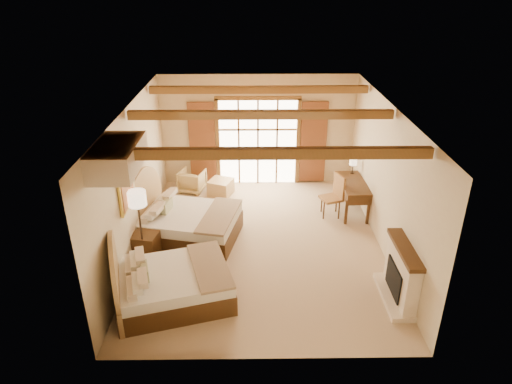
{
  "coord_description": "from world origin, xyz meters",
  "views": [
    {
      "loc": [
        -0.22,
        -9.01,
        5.68
      ],
      "look_at": [
        -0.1,
        0.2,
        1.24
      ],
      "focal_mm": 32.0,
      "sensor_mm": 36.0,
      "label": 1
    }
  ],
  "objects_px": {
    "bed_near": "(165,282)",
    "armchair": "(192,181)",
    "nightstand": "(146,247)",
    "desk": "(352,195)",
    "bed_far": "(182,221)"
  },
  "relations": [
    {
      "from": "bed_far",
      "to": "desk",
      "type": "distance_m",
      "value": 4.45
    },
    {
      "from": "nightstand",
      "to": "armchair",
      "type": "bearing_deg",
      "value": 91.25
    },
    {
      "from": "bed_far",
      "to": "desk",
      "type": "relative_size",
      "value": 1.65
    },
    {
      "from": "bed_near",
      "to": "bed_far",
      "type": "relative_size",
      "value": 0.98
    },
    {
      "from": "bed_far",
      "to": "armchair",
      "type": "distance_m",
      "value": 2.6
    },
    {
      "from": "armchair",
      "to": "desk",
      "type": "height_order",
      "value": "desk"
    },
    {
      "from": "bed_far",
      "to": "nightstand",
      "type": "distance_m",
      "value": 1.1
    },
    {
      "from": "desk",
      "to": "bed_far",
      "type": "bearing_deg",
      "value": -165.72
    },
    {
      "from": "nightstand",
      "to": "desk",
      "type": "relative_size",
      "value": 0.41
    },
    {
      "from": "bed_far",
      "to": "nightstand",
      "type": "height_order",
      "value": "bed_far"
    },
    {
      "from": "bed_far",
      "to": "armchair",
      "type": "height_order",
      "value": "bed_far"
    },
    {
      "from": "nightstand",
      "to": "desk",
      "type": "xyz_separation_m",
      "value": [
        4.91,
        2.21,
        0.12
      ]
    },
    {
      "from": "bed_near",
      "to": "armchair",
      "type": "xyz_separation_m",
      "value": [
        -0.04,
        4.86,
        -0.11
      ]
    },
    {
      "from": "bed_near",
      "to": "desk",
      "type": "xyz_separation_m",
      "value": [
        4.27,
        3.6,
        0.02
      ]
    },
    {
      "from": "bed_near",
      "to": "bed_far",
      "type": "height_order",
      "value": "bed_far"
    }
  ]
}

